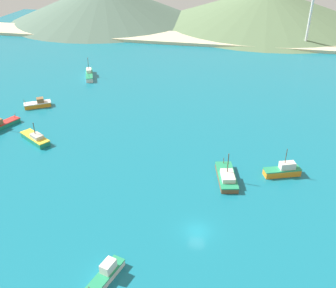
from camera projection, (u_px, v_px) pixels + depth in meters
name	position (u px, v px, depth m)	size (l,w,h in m)	color
ground	(216.00, 142.00, 85.89)	(260.00, 280.00, 0.50)	#146B7F
fishing_boat_1	(35.00, 138.00, 85.41)	(8.82, 6.80, 4.80)	#198466
fishing_boat_2	(283.00, 170.00, 73.54)	(7.45, 4.46, 5.82)	orange
fishing_boat_4	(38.00, 104.00, 102.17)	(7.16, 5.82, 2.53)	orange
fishing_boat_5	(89.00, 74.00, 122.84)	(6.20, 10.88, 6.28)	silver
fishing_boat_8	(227.00, 177.00, 72.13)	(5.23, 9.77, 5.92)	brown
fishing_boat_9	(106.00, 274.00, 51.61)	(3.80, 7.35, 2.47)	silver
beach_strip	(237.00, 41.00, 160.72)	(247.00, 19.42, 1.20)	beige
hill_west	(104.00, 1.00, 196.54)	(97.10, 97.10, 18.87)	#4C6656
hill_central	(266.00, 6.00, 189.22)	(108.80, 108.80, 17.35)	#56704C
radio_tower	(313.00, 2.00, 145.55)	(3.43, 2.75, 34.32)	silver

